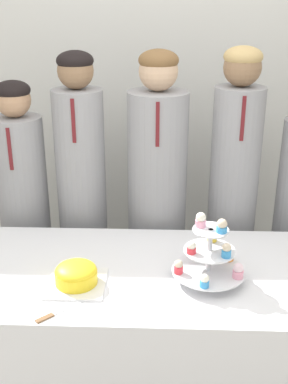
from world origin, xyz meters
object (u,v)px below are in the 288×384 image
Objects in this scene: round_cake at (76,275)px; cake_knife at (55,314)px; cupcake_stand at (210,254)px; student_2 at (157,207)px; student_3 at (232,203)px; student_1 at (83,204)px; student_0 at (25,216)px.

round_cake reaches higher than cake_knife.
student_2 is (-0.23, 0.68, -0.10)m from cupcake_stand.
student_3 is (0.74, 0.73, 0.01)m from round_cake.
student_3 is (0.41, -0.00, 0.03)m from student_2.
round_cake is 0.78× the size of cupcake_stand.
student_1 is at bearing 96.87° from round_cake.
student_3 reaches higher than cupcake_stand.
round_cake is 0.17× the size of student_0.
student_1 reaches higher than cupcake_stand.
student_3 reaches higher than student_2.
student_0 is at bearing 119.60° from round_cake.
round_cake is 0.74m from student_1.
cupcake_stand is (0.55, 0.06, 0.08)m from round_cake.
student_3 is at bearing -0.00° from student_2.
cake_knife is 0.12× the size of student_1.
student_3 is at bearing 44.98° from round_cake.
student_0 is 1.16m from student_3.
student_2 is at bearing 66.20° from round_cake.
cupcake_stand is (0.60, 0.26, 0.12)m from cake_knife.
student_2 is at bearing 180.00° from student_3.
student_0 is at bearing -180.00° from student_2.
round_cake is 0.15× the size of student_3.
student_2 is (0.32, 0.73, -0.02)m from round_cake.
round_cake is at bearing -174.12° from cupcake_stand.
student_2 is (0.74, 0.00, 0.07)m from student_0.
round_cake is 1.04m from student_3.
student_2 is 0.99× the size of student_3.
cupcake_stand is at bearing -71.40° from student_2.
round_cake is at bearing -83.13° from student_1.
student_0 is 0.89× the size of student_3.
round_cake is at bearing -135.02° from student_3.
round_cake is 0.15× the size of student_2.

